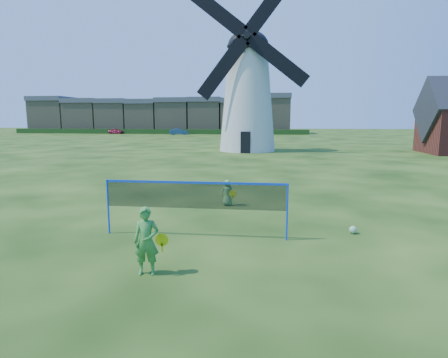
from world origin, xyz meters
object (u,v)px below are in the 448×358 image
Objects in this scene: player_boy at (228,193)px; car_left at (116,131)px; badminton_net at (195,196)px; car_right at (179,132)px; player_girl at (146,241)px; play_ball at (353,230)px; windmill at (248,92)px.

car_left is at bearing -70.87° from player_boy.
badminton_net is 1.36× the size of car_right.
player_boy is (0.96, 6.50, -0.23)m from player_girl.
car_left is at bearing 68.91° from car_right.
car_right reaches higher than play_ball.
play_ball is at bearing -170.60° from car_right.
player_boy is 0.27× the size of car_right.
windmill is 48.25m from car_left.
windmill reaches higher than badminton_net.
player_girl is 74.33m from car_left.
player_boy is 5.00m from play_ball.
player_boy is (0.77, -24.03, -5.30)m from windmill.
player_boy is at bearing -173.23° from car_right.
windmill is 28.06m from play_ball.
windmill reaches higher than car_left.
player_boy is 4.47× the size of play_ball.
player_boy is 68.82m from car_left.
car_left is at bearing 105.01° from player_girl.
player_boy is at bearing 142.30° from play_ball.
badminton_net is 5.14× the size of player_boy.
badminton_net is 1.58× the size of car_left.
car_right is (-15.48, 34.62, -5.18)m from windmill.
badminton_net is 64.47m from car_right.
player_girl reaches higher than car_left.
player_girl is (-0.50, -2.64, -0.42)m from badminton_net.
play_ball is (4.71, -27.07, -5.68)m from windmill.
car_left is (-30.40, 61.75, 0.05)m from player_boy.
play_ball is at bearing 26.83° from player_girl.
player_girl reaches higher than play_ball.
windmill reaches higher than player_boy.
player_boy is (0.46, 3.86, -0.65)m from badminton_net.
player_girl is 1.47× the size of player_boy.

